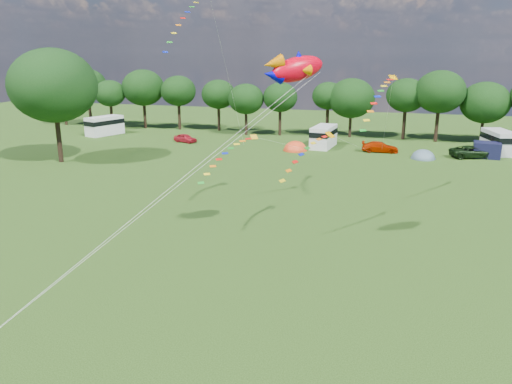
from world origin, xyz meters
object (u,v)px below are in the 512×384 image
(campervan_c, at_px, (324,136))
(tent_greyblue, at_px, (423,158))
(big_tree, at_px, (53,86))
(car_c, at_px, (380,147))
(campervan_d, at_px, (499,141))
(campervan_a, at_px, (105,125))
(car_a, at_px, (185,138))
(fish_kite, at_px, (293,69))
(tent_orange, at_px, (295,150))
(car_d, at_px, (472,152))

(campervan_c, bearing_deg, tent_greyblue, -102.20)
(big_tree, distance_m, car_c, 41.11)
(big_tree, xyz_separation_m, car_c, (36.69, 16.57, -8.34))
(campervan_d, bearing_deg, campervan_a, 76.96)
(car_a, height_order, campervan_a, campervan_a)
(campervan_c, relative_size, fish_kite, 1.60)
(tent_orange, xyz_separation_m, fish_kite, (6.63, -34.91, 11.85))
(big_tree, bearing_deg, campervan_d, 21.21)
(big_tree, relative_size, campervan_d, 2.04)
(car_a, bearing_deg, tent_greyblue, -75.78)
(campervan_a, distance_m, fish_kite, 55.84)
(car_a, relative_size, fish_kite, 0.96)
(car_a, xyz_separation_m, campervan_c, (19.95, 1.72, 0.95))
(car_a, height_order, car_c, car_c)
(big_tree, height_order, car_a, big_tree)
(car_a, height_order, fish_kite, fish_kite)
(tent_orange, bearing_deg, tent_greyblue, -3.05)
(car_a, relative_size, campervan_d, 0.57)
(big_tree, relative_size, campervan_a, 2.05)
(campervan_d, bearing_deg, fish_kite, 140.57)
(campervan_c, relative_size, tent_orange, 1.75)
(car_c, relative_size, car_d, 0.84)
(car_c, bearing_deg, big_tree, 112.15)
(car_c, bearing_deg, campervan_a, 84.46)
(big_tree, xyz_separation_m, campervan_c, (28.99, 18.10, -7.45))
(big_tree, relative_size, car_a, 3.58)
(campervan_d, bearing_deg, car_a, 80.93)
(big_tree, height_order, campervan_d, big_tree)
(car_d, xyz_separation_m, tent_greyblue, (-5.88, -2.21, -0.72))
(car_d, relative_size, campervan_c, 0.88)
(car_a, xyz_separation_m, car_c, (27.65, 0.20, 0.06))
(big_tree, height_order, tent_orange, big_tree)
(fish_kite, bearing_deg, campervan_d, 26.66)
(big_tree, xyz_separation_m, car_d, (47.92, 15.98, -8.28))
(car_a, relative_size, campervan_c, 0.60)
(tent_orange, bearing_deg, campervan_c, 46.50)
(car_c, xyz_separation_m, campervan_c, (-7.70, 1.52, 0.89))
(car_d, relative_size, tent_greyblue, 1.65)
(car_a, distance_m, car_c, 27.65)
(car_c, xyz_separation_m, campervan_a, (-42.60, 2.52, 0.89))
(car_c, bearing_deg, campervan_c, 76.65)
(tent_orange, distance_m, tent_greyblue, 16.35)
(big_tree, distance_m, campervan_c, 34.97)
(big_tree, distance_m, fish_kite, 38.27)
(tent_orange, bearing_deg, campervan_a, 171.99)
(campervan_d, distance_m, tent_orange, 26.42)
(fish_kite, bearing_deg, car_c, 45.41)
(car_c, relative_size, campervan_c, 0.73)
(fish_kite, bearing_deg, campervan_c, 57.14)
(big_tree, relative_size, car_d, 2.44)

